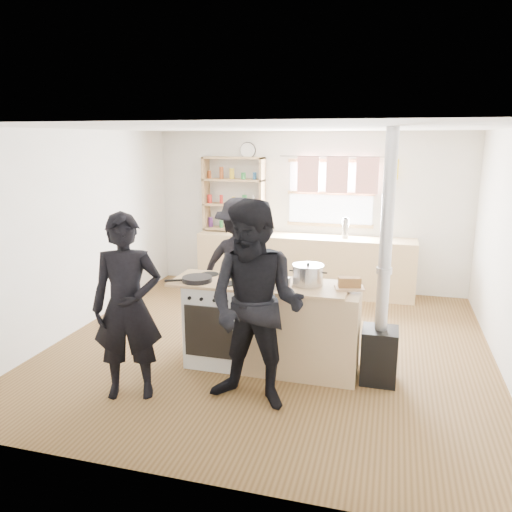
% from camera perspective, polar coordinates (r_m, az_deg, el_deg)
% --- Properties ---
extents(ground, '(5.00, 5.00, 0.01)m').
position_cam_1_polar(ground, '(6.02, 1.68, -10.16)').
color(ground, brown).
rests_on(ground, ground).
extents(back_counter, '(3.40, 0.55, 0.90)m').
position_cam_1_polar(back_counter, '(7.94, 5.51, -0.90)').
color(back_counter, tan).
rests_on(back_counter, ground).
extents(shelving_unit, '(1.00, 0.28, 1.20)m').
position_cam_1_polar(shelving_unit, '(8.15, -2.57, 7.12)').
color(shelving_unit, tan).
rests_on(shelving_unit, back_counter).
extents(thermos, '(0.10, 0.10, 0.30)m').
position_cam_1_polar(thermos, '(7.73, 10.17, 3.13)').
color(thermos, silver).
rests_on(thermos, back_counter).
extents(cooking_island, '(1.97, 0.64, 0.93)m').
position_cam_1_polar(cooking_island, '(5.32, 1.82, -7.95)').
color(cooking_island, white).
rests_on(cooking_island, ground).
extents(skillet_greens, '(0.42, 0.42, 0.05)m').
position_cam_1_polar(skillet_greens, '(5.26, -6.74, -2.61)').
color(skillet_greens, black).
rests_on(skillet_greens, cooking_island).
extents(roast_tray, '(0.37, 0.31, 0.07)m').
position_cam_1_polar(roast_tray, '(5.10, 1.77, -2.88)').
color(roast_tray, silver).
rests_on(roast_tray, cooking_island).
extents(stockpot_stove, '(0.25, 0.25, 0.20)m').
position_cam_1_polar(stockpot_stove, '(5.43, -1.18, -1.34)').
color(stockpot_stove, '#B9B9BB').
rests_on(stockpot_stove, cooking_island).
extents(stockpot_counter, '(0.32, 0.32, 0.23)m').
position_cam_1_polar(stockpot_counter, '(5.11, 5.95, -2.16)').
color(stockpot_counter, '#B4B4B6').
rests_on(stockpot_counter, cooking_island).
extents(bread_board, '(0.32, 0.26, 0.12)m').
position_cam_1_polar(bread_board, '(5.06, 10.62, -3.15)').
color(bread_board, tan).
rests_on(bread_board, cooking_island).
extents(flue_heater, '(0.35, 0.35, 2.50)m').
position_cam_1_polar(flue_heater, '(5.09, 14.11, -7.22)').
color(flue_heater, black).
rests_on(flue_heater, ground).
extents(person_near_left, '(0.75, 0.61, 1.76)m').
position_cam_1_polar(person_near_left, '(4.77, -14.48, -5.67)').
color(person_near_left, black).
rests_on(person_near_left, ground).
extents(person_near_right, '(1.01, 0.84, 1.89)m').
position_cam_1_polar(person_near_right, '(4.43, -0.03, -5.76)').
color(person_near_right, black).
rests_on(person_near_right, ground).
extents(person_far, '(1.18, 0.79, 1.69)m').
position_cam_1_polar(person_far, '(6.22, -1.84, -1.08)').
color(person_far, black).
rests_on(person_far, ground).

